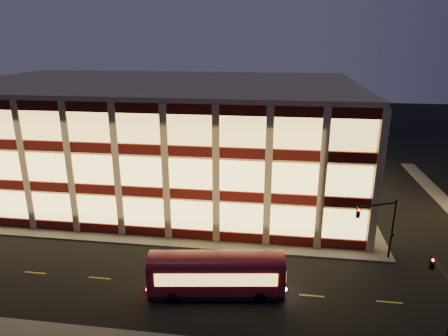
# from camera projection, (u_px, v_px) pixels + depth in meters

# --- Properties ---
(ground) EXTENTS (200.00, 200.00, 0.00)m
(ground) POSITION_uv_depth(u_px,v_px,m) (145.00, 246.00, 39.85)
(ground) COLOR black
(ground) RESTS_ON ground
(sidewalk_office_south) EXTENTS (54.00, 2.00, 0.15)m
(sidewalk_office_south) POSITION_uv_depth(u_px,v_px,m) (120.00, 238.00, 41.16)
(sidewalk_office_south) COLOR #514F4C
(sidewalk_office_south) RESTS_ON ground
(sidewalk_office_east) EXTENTS (2.00, 30.00, 0.15)m
(sidewalk_office_east) POSITION_uv_depth(u_px,v_px,m) (354.00, 194.00, 52.82)
(sidewalk_office_east) COLOR #514F4C
(sidewalk_office_east) RESTS_ON ground
(sidewalk_tower_west) EXTENTS (2.00, 30.00, 0.15)m
(sidewalk_tower_west) POSITION_uv_depth(u_px,v_px,m) (442.00, 199.00, 51.38)
(sidewalk_tower_west) COLOR #514F4C
(sidewalk_tower_west) RESTS_ON ground
(office_building) EXTENTS (50.45, 30.45, 14.50)m
(office_building) POSITION_uv_depth(u_px,v_px,m) (161.00, 135.00, 53.92)
(office_building) COLOR tan
(office_building) RESTS_ON ground
(traffic_signal_far) EXTENTS (3.79, 1.87, 6.00)m
(traffic_signal_far) POSITION_uv_depth(u_px,v_px,m) (380.00, 221.00, 35.89)
(traffic_signal_far) COLOR black
(traffic_signal_far) RESTS_ON ground
(traffic_signal_near) EXTENTS (0.32, 4.45, 6.00)m
(traffic_signal_near) POSITION_uv_depth(u_px,v_px,m) (443.00, 299.00, 25.10)
(traffic_signal_near) COLOR black
(traffic_signal_near) RESTS_ON ground
(trolley_bus) EXTENTS (11.00, 4.16, 3.64)m
(trolley_bus) POSITION_uv_depth(u_px,v_px,m) (216.00, 272.00, 31.80)
(trolley_bus) COLOR maroon
(trolley_bus) RESTS_ON ground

